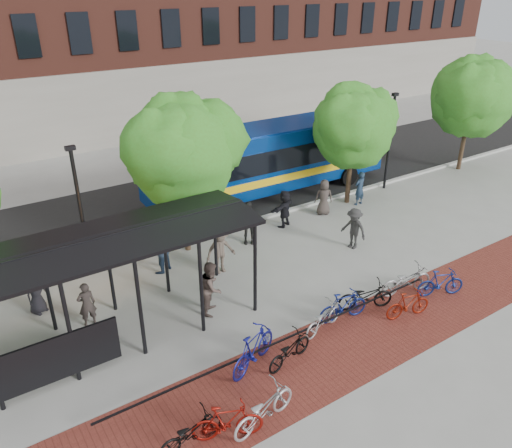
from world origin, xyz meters
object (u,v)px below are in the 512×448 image
tree_d (473,93)px  pedestrian_5 (285,209)px  tree_b (183,147)px  bus (270,155)px  bike_2 (264,408)px  pedestrian_1 (87,304)px  bike_3 (253,349)px  bike_10 (406,280)px  tree_c (354,123)px  bike_6 (323,318)px  pedestrian_9 (354,229)px  bike_7 (343,306)px  pedestrian_0 (36,292)px  pedestrian_3 (220,250)px  bike_1 (227,422)px  pedestrian_6 (324,197)px  bike_9 (408,304)px  bike_8 (365,296)px  pedestrian_2 (159,250)px  bike_4 (289,350)px  bike_0 (191,432)px  pedestrian_8 (212,287)px  lamp_post_right (390,139)px  lamp_post_left (81,209)px  pedestrian_7 (360,188)px  pedestrian_4 (248,222)px  bike_11 (441,283)px  bus_shelter (80,259)px

tree_d → pedestrian_5: 13.88m
tree_b → bus: (6.35, 3.22, -2.40)m
bike_2 → pedestrian_1: 7.01m
tree_d → bike_3: bearing=-159.1°
bike_2 → bike_10: bearing=-85.3°
tree_c → bike_2: 15.34m
bike_6 → pedestrian_9: size_ratio=0.99×
bike_7 → pedestrian_0: size_ratio=1.14×
pedestrian_3 → pedestrian_5: pedestrian_3 is taller
bike_1 → pedestrian_0: size_ratio=1.14×
pedestrian_3 → pedestrian_6: size_ratio=1.09×
bike_9 → pedestrian_0: bearing=68.7°
bike_8 → pedestrian_9: pedestrian_9 is taller
pedestrian_1 → pedestrian_6: pedestrian_6 is taller
bike_9 → bike_3: bearing=95.0°
pedestrian_6 → pedestrian_9: 3.46m
bike_2 → pedestrian_2: size_ratio=1.07×
tree_d → pedestrian_0: tree_d is taller
bike_4 → pedestrian_1: 6.73m
bike_0 → bus: bearing=-45.0°
bus → bike_6: bus is taller
bike_10 → pedestrian_8: 6.99m
lamp_post_right → bike_7: size_ratio=2.86×
lamp_post_left → pedestrian_3: 5.32m
bike_7 → pedestrian_7: bearing=-36.7°
bike_0 → pedestrian_4: size_ratio=0.90×
bike_4 → pedestrian_8: 3.60m
pedestrian_3 → pedestrian_4: 2.61m
tree_b → pedestrian_4: size_ratio=3.34×
pedestrian_4 → pedestrian_3: bearing=-116.6°
tree_d → pedestrian_6: tree_d is taller
tree_c → bike_11: (-3.07, -8.10, -3.53)m
bike_6 → bus_shelter: bearing=47.7°
lamp_post_left → pedestrian_7: lamp_post_left is taller
bike_9 → pedestrian_8: 6.59m
lamp_post_left → bike_3: 8.39m
bike_10 → bike_1: bearing=115.3°
tree_d → pedestrian_4: bearing=-176.5°
lamp_post_right → bike_3: bearing=-150.3°
lamp_post_right → pedestrian_6: 5.36m
pedestrian_1 → pedestrian_5: pedestrian_5 is taller
pedestrian_2 → pedestrian_4: 4.13m
lamp_post_right → bike_1: 18.32m
bike_7 → bike_11: (3.87, -0.85, -0.02)m
pedestrian_5 → tree_c: bearing=165.3°
bike_1 → pedestrian_7: bearing=-32.5°
tree_c → pedestrian_6: bearing=-166.7°
bike_1 → bike_3: (1.93, 1.79, 0.09)m
bike_8 → bike_9: (0.84, -1.14, -0.01)m
bike_8 → pedestrian_1: size_ratio=1.21×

